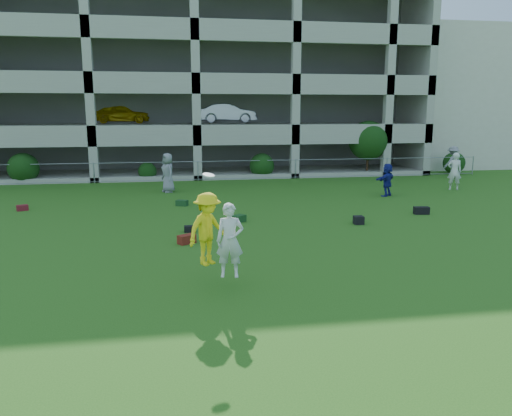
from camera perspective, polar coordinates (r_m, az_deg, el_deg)
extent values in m
plane|color=#235114|center=(11.75, -1.70, -9.66)|extent=(100.00, 100.00, 0.00)
cube|color=beige|center=(45.95, 23.15, 11.30)|extent=(16.00, 14.00, 10.00)
imported|color=gray|center=(26.04, -10.04, 3.98)|extent=(0.98, 1.16, 2.01)
imported|color=navy|center=(25.33, 14.76, 3.13)|extent=(1.47, 1.29, 1.61)
imported|color=silver|center=(28.44, 21.74, 3.93)|extent=(0.84, 0.68, 1.98)
imported|color=gray|center=(33.38, 21.57, 4.88)|extent=(1.43, 1.07, 1.97)
cube|color=#530E0E|center=(16.03, -7.93, -3.54)|extent=(0.62, 0.55, 0.28)
cube|color=black|center=(17.50, -7.55, -2.38)|extent=(0.40, 0.25, 0.22)
cube|color=#163C16|center=(18.91, -1.98, -1.21)|extent=(0.61, 0.59, 0.26)
cube|color=black|center=(18.93, 11.64, -1.36)|extent=(0.37, 0.37, 0.30)
cube|color=black|center=(21.40, 18.38, -0.27)|extent=(0.64, 0.38, 0.30)
cube|color=#56170E|center=(23.22, -25.14, 0.02)|extent=(0.52, 0.43, 0.24)
cube|color=#173714|center=(22.33, -8.46, 0.57)|extent=(0.58, 0.48, 0.25)
imported|color=yellow|center=(11.98, -5.55, -2.41)|extent=(1.30, 1.21, 1.76)
imported|color=silver|center=(11.59, -3.00, -3.72)|extent=(0.70, 0.52, 1.75)
cylinder|color=white|center=(11.32, -5.44, 3.75)|extent=(0.28, 0.27, 0.12)
cube|color=#9E998C|center=(43.70, -7.77, 13.44)|extent=(30.00, 0.50, 12.00)
cube|color=#9E998C|center=(40.34, 14.63, 13.38)|extent=(0.50, 14.00, 12.00)
cube|color=#9E998C|center=(37.14, -7.20, 4.83)|extent=(30.00, 14.00, 0.30)
cube|color=#9E998C|center=(36.93, -7.31, 9.46)|extent=(30.00, 14.00, 0.30)
cube|color=#9E998C|center=(36.97, -7.43, 14.11)|extent=(30.00, 14.00, 0.30)
cube|color=#9E998C|center=(37.25, -7.55, 18.72)|extent=(30.00, 14.00, 0.30)
cube|color=#9E998C|center=(30.12, -6.75, 7.97)|extent=(30.00, 0.30, 0.90)
cube|color=#9E998C|center=(30.11, -6.88, 13.68)|extent=(30.00, 0.30, 0.90)
cube|color=#9E998C|center=(30.39, -7.02, 19.34)|extent=(30.00, 0.30, 0.90)
cube|color=#9E998C|center=(30.53, -18.58, 14.01)|extent=(0.50, 0.50, 12.00)
cube|color=#9E998C|center=(30.23, -6.91, 14.53)|extent=(0.50, 0.50, 12.00)
cube|color=#9E998C|center=(31.10, 4.56, 14.47)|extent=(0.50, 0.50, 12.00)
cube|color=#9E998C|center=(33.06, 15.02, 13.94)|extent=(0.50, 0.50, 12.00)
cube|color=#605E59|center=(38.96, -7.54, 13.73)|extent=(29.00, 9.00, 11.60)
imported|color=#E4B30C|center=(35.04, -15.16, 10.41)|extent=(3.95, 1.75, 1.32)
imported|color=silver|center=(35.10, -3.32, 10.77)|extent=(4.06, 1.56, 1.32)
cylinder|color=gray|center=(30.44, -18.03, 3.85)|extent=(0.06, 0.06, 1.20)
cylinder|color=gray|center=(30.14, -6.65, 4.26)|extent=(0.06, 0.06, 1.20)
cylinder|color=gray|center=(31.01, 4.52, 4.49)|extent=(0.06, 0.06, 1.20)
cylinder|color=gray|center=(32.98, 14.72, 4.55)|extent=(0.06, 0.06, 1.20)
cylinder|color=gray|center=(35.85, 23.54, 4.50)|extent=(0.06, 0.06, 1.20)
cylinder|color=gray|center=(30.08, -6.67, 5.30)|extent=(36.00, 0.04, 0.04)
cylinder|color=gray|center=(30.20, -6.63, 3.28)|extent=(36.00, 0.04, 0.04)
sphere|color=#163D11|center=(31.83, -25.05, 4.16)|extent=(1.76, 1.76, 1.76)
sphere|color=#163D11|center=(30.74, -12.31, 4.11)|extent=(1.10, 1.10, 1.10)
sphere|color=#163D11|center=(31.16, 0.68, 4.87)|extent=(1.54, 1.54, 1.54)
cylinder|color=#382314|center=(33.28, 12.62, 5.37)|extent=(0.16, 0.16, 1.96)
sphere|color=#163D11|center=(33.18, 12.71, 7.53)|extent=(2.52, 2.52, 2.52)
sphere|color=#163D11|center=(35.81, 21.69, 4.81)|extent=(1.43, 1.43, 1.43)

